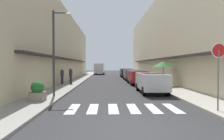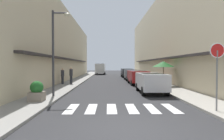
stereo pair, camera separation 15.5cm
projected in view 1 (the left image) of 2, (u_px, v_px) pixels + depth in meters
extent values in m
plane|color=#2B2B2D|center=(113.00, 82.00, 25.05)|extent=(102.57, 102.57, 0.00)
cube|color=gray|center=(75.00, 81.00, 24.92)|extent=(2.21, 65.27, 0.12)
cube|color=#9E998E|center=(150.00, 81.00, 25.18)|extent=(2.21, 65.27, 0.12)
cube|color=beige|center=(49.00, 46.00, 26.03)|extent=(5.00, 43.96, 9.05)
cube|color=#332D2D|center=(70.00, 59.00, 26.15)|extent=(0.50, 30.77, 0.16)
cube|color=beige|center=(175.00, 40.00, 26.47)|extent=(5.00, 43.96, 10.87)
cube|color=#332D2D|center=(154.00, 60.00, 26.46)|extent=(0.50, 30.77, 0.16)
cube|color=silver|center=(73.00, 109.00, 9.42)|extent=(0.45, 2.20, 0.01)
cube|color=silver|center=(93.00, 109.00, 9.44)|extent=(0.45, 2.20, 0.01)
cube|color=silver|center=(113.00, 109.00, 9.47)|extent=(0.45, 2.20, 0.01)
cube|color=silver|center=(133.00, 108.00, 9.50)|extent=(0.45, 2.20, 0.01)
cube|color=silver|center=(153.00, 108.00, 9.52)|extent=(0.45, 2.20, 0.01)
cube|color=silver|center=(173.00, 108.00, 9.55)|extent=(0.45, 2.20, 0.01)
cube|color=silver|center=(151.00, 81.00, 14.70)|extent=(1.78, 4.17, 1.13)
cube|color=black|center=(152.00, 77.00, 14.49)|extent=(1.48, 2.34, 0.56)
cylinder|color=black|center=(138.00, 87.00, 16.07)|extent=(0.22, 0.64, 0.64)
cylinder|color=black|center=(157.00, 87.00, 16.11)|extent=(0.22, 0.64, 0.64)
cylinder|color=black|center=(144.00, 91.00, 13.33)|extent=(0.22, 0.64, 0.64)
cylinder|color=black|center=(168.00, 91.00, 13.36)|extent=(0.22, 0.64, 0.64)
cube|color=maroon|center=(137.00, 76.00, 21.38)|extent=(1.82, 4.43, 1.13)
cube|color=black|center=(138.00, 73.00, 21.15)|extent=(1.51, 2.49, 0.56)
cylinder|color=black|center=(128.00, 80.00, 22.81)|extent=(0.23, 0.64, 0.64)
cylinder|color=black|center=(142.00, 80.00, 22.88)|extent=(0.23, 0.64, 0.64)
cylinder|color=black|center=(132.00, 83.00, 19.91)|extent=(0.23, 0.64, 0.64)
cylinder|color=black|center=(148.00, 83.00, 19.98)|extent=(0.23, 0.64, 0.64)
cube|color=#4C5156|center=(131.00, 74.00, 26.99)|extent=(1.79, 4.24, 1.13)
cube|color=black|center=(131.00, 72.00, 26.77)|extent=(1.50, 2.38, 0.56)
cylinder|color=black|center=(124.00, 77.00, 28.37)|extent=(0.23, 0.64, 0.64)
cylinder|color=black|center=(135.00, 77.00, 28.43)|extent=(0.23, 0.64, 0.64)
cylinder|color=black|center=(126.00, 79.00, 25.58)|extent=(0.23, 0.64, 0.64)
cylinder|color=black|center=(138.00, 79.00, 25.65)|extent=(0.23, 0.64, 0.64)
cube|color=black|center=(126.00, 72.00, 33.87)|extent=(1.80, 4.13, 1.13)
cube|color=black|center=(126.00, 70.00, 33.65)|extent=(1.50, 2.32, 0.56)
cylinder|color=black|center=(121.00, 75.00, 35.20)|extent=(0.23, 0.64, 0.64)
cylinder|color=black|center=(130.00, 75.00, 35.27)|extent=(0.23, 0.64, 0.64)
cylinder|color=black|center=(122.00, 76.00, 32.49)|extent=(0.23, 0.64, 0.64)
cylinder|color=black|center=(132.00, 76.00, 32.56)|extent=(0.23, 0.64, 0.64)
cube|color=silver|center=(99.00, 68.00, 44.53)|extent=(2.14, 5.47, 2.03)
cube|color=black|center=(99.00, 65.00, 44.24)|extent=(1.74, 3.08, 0.56)
cylinder|color=black|center=(96.00, 73.00, 46.35)|extent=(0.24, 0.65, 0.64)
cylinder|color=black|center=(104.00, 73.00, 46.33)|extent=(0.24, 0.65, 0.64)
cylinder|color=black|center=(95.00, 73.00, 42.78)|extent=(0.24, 0.65, 0.64)
cylinder|color=black|center=(103.00, 73.00, 42.77)|extent=(0.24, 0.65, 0.64)
cylinder|color=slate|center=(218.00, 81.00, 8.50)|extent=(0.07, 0.07, 2.57)
cylinder|color=red|center=(219.00, 51.00, 8.47)|extent=(0.64, 0.03, 0.64)
torus|color=white|center=(219.00, 51.00, 8.47)|extent=(0.65, 0.05, 0.65)
cylinder|color=#38383D|center=(54.00, 53.00, 12.54)|extent=(0.14, 0.14, 5.38)
cylinder|color=#38383D|center=(61.00, 13.00, 12.48)|extent=(0.90, 0.10, 0.10)
ellipsoid|color=beige|center=(68.00, 14.00, 12.50)|extent=(0.44, 0.28, 0.20)
cylinder|color=#262626|center=(163.00, 85.00, 19.03)|extent=(0.48, 0.48, 0.06)
cylinder|color=#4C3823|center=(163.00, 75.00, 19.00)|extent=(0.06, 0.06, 2.04)
cone|color=#19511E|center=(163.00, 64.00, 18.98)|extent=(2.11, 2.11, 0.55)
cube|color=gray|center=(38.00, 96.00, 10.85)|extent=(0.75, 0.75, 0.48)
sphere|color=#236628|center=(38.00, 88.00, 10.84)|extent=(0.70, 0.70, 0.70)
cylinder|color=#282B33|center=(62.00, 80.00, 20.45)|extent=(0.26, 0.26, 0.79)
cylinder|color=#333338|center=(62.00, 73.00, 20.43)|extent=(0.34, 0.34, 0.63)
sphere|color=tan|center=(62.00, 69.00, 20.42)|extent=(0.22, 0.22, 0.22)
cylinder|color=#282B33|center=(71.00, 80.00, 20.61)|extent=(0.26, 0.26, 0.85)
cylinder|color=#333338|center=(71.00, 72.00, 20.59)|extent=(0.34, 0.34, 0.67)
sphere|color=tan|center=(71.00, 68.00, 20.58)|extent=(0.23, 0.23, 0.23)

